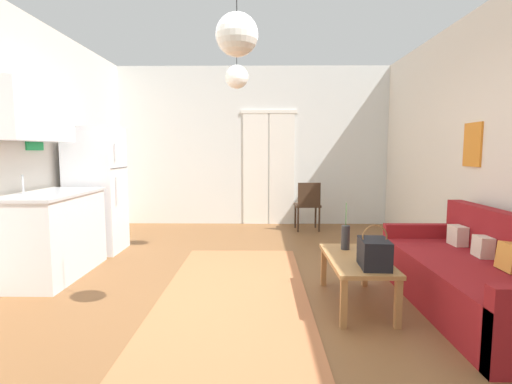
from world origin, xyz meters
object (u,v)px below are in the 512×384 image
Objects in this scene: pendant_lamp_near at (237,35)px; couch at (480,280)px; coffee_table at (356,264)px; bamboo_vase at (345,237)px; accent_chair at (308,203)px; refrigerator at (96,190)px; pendant_lamp_far at (237,77)px; handbag at (374,253)px.

couch is at bearing 14.13° from pendant_lamp_near.
coffee_table is (-1.01, 0.14, 0.10)m from couch.
bamboo_vase is at bearing 157.76° from couch.
accent_chair is at bearing 107.54° from couch.
refrigerator is 2.12× the size of pendant_lamp_far.
coffee_table is 0.34m from handbag.
accent_chair is (-1.05, 3.33, 0.21)m from couch.
refrigerator is (-4.07, 1.94, 0.57)m from couch.
bamboo_vase is at bearing -45.91° from pendant_lamp_far.
coffee_table is 2.27× the size of bamboo_vase.
pendant_lamp_far is (1.92, -0.38, 1.41)m from refrigerator.
accent_chair is (-0.11, 3.47, -0.07)m from handbag.
accent_chair is at bearing 58.27° from pendant_lamp_far.
bamboo_vase is at bearing 87.47° from accent_chair.
pendant_lamp_near is (2.05, -2.45, 1.30)m from refrigerator.
coffee_table is 1.13× the size of pendant_lamp_near.
couch is 2.60× the size of pendant_lamp_far.
couch is 2.79m from pendant_lamp_near.
refrigerator reaches higher than couch.
bamboo_vase is 0.50× the size of pendant_lamp_near.
pendant_lamp_near is (-1.08, -0.37, 1.59)m from handbag.
couch is 3.31m from pendant_lamp_far.
pendant_lamp_near is at bearing 73.29° from accent_chair.
bamboo_vase reaches higher than handbag.
couch is 2.27× the size of pendant_lamp_near.
accent_chair is at bearing 90.08° from bamboo_vase.
couch is at bearing 8.53° from handbag.
pendant_lamp_near reaches higher than handbag.
couch is at bearing -36.05° from pendant_lamp_far.
refrigerator reaches higher than handbag.
bamboo_vase is at bearing 100.55° from handbag.
coffee_table is 2.13m from pendant_lamp_near.
handbag is (0.11, -0.57, 0.00)m from bamboo_vase.
handbag reaches higher than coffee_table.
pendant_lamp_near is at bearing -147.10° from coffee_table.
refrigerator is at bearing 146.34° from handbag.
refrigerator is at bearing 129.95° from pendant_lamp_near.
pendant_lamp_far is at bearing 125.26° from handbag.
refrigerator is 2.01× the size of accent_chair.
pendant_lamp_far reaches higher than accent_chair.
couch is 0.99m from handbag.
coffee_table is at bearing 171.98° from couch.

